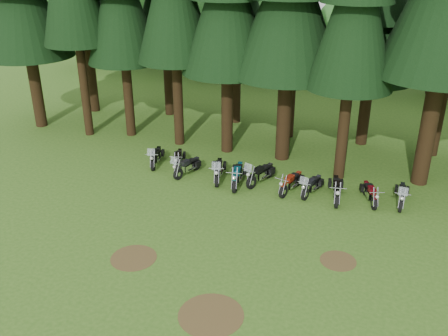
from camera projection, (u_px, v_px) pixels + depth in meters
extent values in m
plane|color=#325D19|center=(224.00, 245.00, 20.13)|extent=(120.00, 120.00, 0.00)
cylinder|color=#302010|center=(35.00, 85.00, 31.91)|extent=(0.73, 0.73, 5.51)
cylinder|color=#302010|center=(84.00, 82.00, 30.18)|extent=(0.52, 0.52, 6.77)
cylinder|color=#302010|center=(128.00, 92.00, 30.38)|extent=(0.58, 0.58, 5.53)
cone|color=black|center=(120.00, 1.00, 28.17)|extent=(4.32, 4.32, 6.91)
cylinder|color=#302010|center=(178.00, 95.00, 28.94)|extent=(0.58, 0.58, 5.99)
cylinder|color=#302010|center=(227.00, 105.00, 27.99)|extent=(0.66, 0.66, 5.57)
cone|color=black|center=(227.00, 6.00, 25.76)|extent=(4.95, 4.95, 6.96)
cylinder|color=#302010|center=(284.00, 110.00, 26.99)|extent=(0.77, 0.77, 5.70)
cone|color=black|center=(290.00, 4.00, 24.70)|extent=(5.81, 5.81, 7.12)
cylinder|color=#302010|center=(344.00, 125.00, 24.73)|extent=(0.55, 0.55, 5.71)
cone|color=black|center=(356.00, 11.00, 22.44)|extent=(4.15, 4.15, 7.14)
cylinder|color=#302010|center=(430.00, 121.00, 23.96)|extent=(0.80, 0.80, 6.62)
cylinder|color=#302010|center=(91.00, 70.00, 34.76)|extent=(0.67, 0.67, 5.87)
cylinder|color=#302010|center=(168.00, 75.00, 34.09)|extent=(0.60, 0.60, 5.53)
cylinder|color=#302010|center=(236.00, 81.00, 32.62)|extent=(0.65, 0.65, 5.55)
cylinder|color=#302010|center=(291.00, 93.00, 30.14)|extent=(0.58, 0.58, 5.52)
cone|color=black|center=(296.00, 2.00, 27.93)|extent=(4.35, 4.35, 6.90)
cylinder|color=#302010|center=(365.00, 106.00, 29.22)|extent=(0.66, 0.66, 4.70)
cone|color=black|center=(375.00, 27.00, 27.33)|extent=(4.94, 4.94, 5.87)
cylinder|color=#302010|center=(441.00, 108.00, 27.46)|extent=(0.53, 0.53, 5.56)
cylinder|color=#302010|center=(95.00, 48.00, 48.15)|extent=(0.36, 0.36, 3.33)
sphere|color=#286824|center=(90.00, 0.00, 46.29)|extent=(7.78, 7.78, 7.78)
sphere|color=#286824|center=(98.00, 10.00, 45.45)|extent=(5.55, 5.55, 5.55)
cylinder|color=#302010|center=(154.00, 52.00, 46.69)|extent=(0.36, 0.36, 3.29)
sphere|color=#286824|center=(152.00, 2.00, 44.85)|extent=(7.69, 7.69, 7.69)
sphere|color=#286824|center=(161.00, 13.00, 44.02)|extent=(5.49, 5.49, 5.49)
cylinder|color=#302010|center=(206.00, 61.00, 44.19)|extent=(0.36, 0.36, 2.80)
sphere|color=#286824|center=(205.00, 17.00, 42.63)|extent=(6.53, 6.53, 6.53)
sphere|color=#286824|center=(214.00, 27.00, 41.92)|extent=(4.67, 4.67, 4.67)
cylinder|color=#302010|center=(270.00, 67.00, 42.76)|extent=(0.36, 0.36, 2.55)
sphere|color=#286824|center=(271.00, 26.00, 41.33)|extent=(5.95, 5.95, 5.95)
sphere|color=#286824|center=(281.00, 35.00, 40.69)|extent=(4.25, 4.25, 4.25)
cylinder|color=#302010|center=(346.00, 70.00, 41.84)|extent=(0.36, 0.36, 2.47)
sphere|color=#286824|center=(350.00, 30.00, 40.46)|extent=(5.76, 5.76, 5.76)
sphere|color=#286824|center=(361.00, 39.00, 39.83)|extent=(4.12, 4.12, 4.12)
cylinder|color=#302010|center=(431.00, 72.00, 39.12)|extent=(0.36, 0.36, 3.52)
sphere|color=#286824|center=(442.00, 10.00, 37.16)|extent=(8.21, 8.21, 8.21)
cylinder|color=#4C3D1E|center=(134.00, 258.00, 19.35)|extent=(1.80, 1.80, 0.01)
cylinder|color=#4C3D1E|center=(338.00, 261.00, 19.17)|extent=(1.40, 1.40, 0.01)
cylinder|color=#4C3D1E|center=(211.00, 315.00, 16.41)|extent=(2.20, 2.20, 0.01)
cylinder|color=black|center=(153.00, 165.00, 26.52)|extent=(0.29, 0.65, 0.64)
cylinder|color=black|center=(159.00, 154.00, 27.87)|extent=(0.29, 0.65, 0.64)
cube|color=silver|center=(156.00, 158.00, 27.20)|extent=(0.43, 0.72, 0.33)
cube|color=black|center=(155.00, 153.00, 26.86)|extent=(0.42, 0.59, 0.23)
cube|color=black|center=(157.00, 151.00, 27.27)|extent=(0.42, 0.59, 0.12)
cube|color=silver|center=(151.00, 152.00, 25.89)|extent=(0.42, 0.22, 0.38)
cylinder|color=black|center=(177.00, 167.00, 26.26)|extent=(0.32, 0.64, 0.63)
cylinder|color=black|center=(180.00, 156.00, 27.60)|extent=(0.32, 0.64, 0.63)
cube|color=silver|center=(179.00, 160.00, 26.94)|extent=(0.46, 0.71, 0.32)
cube|color=black|center=(178.00, 156.00, 26.60)|extent=(0.43, 0.58, 0.23)
cube|color=black|center=(179.00, 153.00, 27.01)|extent=(0.43, 0.58, 0.11)
cylinder|color=black|center=(178.00, 174.00, 25.52)|extent=(0.31, 0.64, 0.62)
cylinder|color=black|center=(196.00, 165.00, 26.59)|extent=(0.31, 0.64, 0.62)
cube|color=silver|center=(188.00, 167.00, 26.05)|extent=(0.44, 0.71, 0.32)
cube|color=black|center=(185.00, 163.00, 25.75)|extent=(0.42, 0.58, 0.23)
cube|color=black|center=(190.00, 161.00, 26.08)|extent=(0.42, 0.58, 0.11)
cube|color=silver|center=(174.00, 161.00, 24.96)|extent=(0.41, 0.23, 0.37)
cylinder|color=black|center=(217.00, 180.00, 24.76)|extent=(0.33, 0.71, 0.69)
cylinder|color=black|center=(220.00, 167.00, 26.24)|extent=(0.33, 0.71, 0.69)
cube|color=silver|center=(218.00, 171.00, 25.51)|extent=(0.48, 0.79, 0.36)
cube|color=black|center=(218.00, 167.00, 25.13)|extent=(0.46, 0.64, 0.25)
cube|color=black|center=(219.00, 163.00, 25.59)|extent=(0.46, 0.64, 0.13)
cube|color=silver|center=(216.00, 166.00, 24.09)|extent=(0.46, 0.24, 0.42)
cylinder|color=black|center=(235.00, 186.00, 24.18)|extent=(0.27, 0.74, 0.73)
cylinder|color=black|center=(240.00, 171.00, 25.71)|extent=(0.27, 0.74, 0.73)
cube|color=silver|center=(238.00, 176.00, 24.95)|extent=(0.43, 0.81, 0.38)
cube|color=#0D505F|center=(237.00, 171.00, 24.56)|extent=(0.43, 0.65, 0.26)
cube|color=black|center=(238.00, 168.00, 25.03)|extent=(0.43, 0.65, 0.13)
cylinder|color=black|center=(251.00, 182.00, 24.57)|extent=(0.35, 0.69, 0.68)
cylinder|color=black|center=(269.00, 172.00, 25.71)|extent=(0.35, 0.69, 0.68)
cube|color=silver|center=(261.00, 175.00, 25.14)|extent=(0.50, 0.77, 0.35)
cube|color=black|center=(259.00, 170.00, 24.82)|extent=(0.47, 0.63, 0.25)
cube|color=black|center=(264.00, 167.00, 25.17)|extent=(0.47, 0.63, 0.12)
cube|color=silver|center=(248.00, 168.00, 23.97)|extent=(0.45, 0.26, 0.41)
cylinder|color=black|center=(283.00, 192.00, 23.72)|extent=(0.30, 0.67, 0.66)
cylinder|color=black|center=(298.00, 180.00, 24.87)|extent=(0.30, 0.67, 0.66)
cube|color=silver|center=(291.00, 183.00, 24.29)|extent=(0.44, 0.74, 0.34)
cube|color=#9F2712|center=(290.00, 179.00, 23.97)|extent=(0.43, 0.61, 0.24)
cube|color=black|center=(294.00, 176.00, 24.33)|extent=(0.43, 0.61, 0.12)
cylinder|color=black|center=(305.00, 194.00, 23.51)|extent=(0.27, 0.63, 0.61)
cylinder|color=black|center=(318.00, 183.00, 24.59)|extent=(0.27, 0.63, 0.61)
cube|color=silver|center=(312.00, 187.00, 24.05)|extent=(0.41, 0.69, 0.32)
cube|color=black|center=(311.00, 182.00, 23.75)|extent=(0.39, 0.56, 0.22)
cube|color=black|center=(314.00, 179.00, 24.09)|extent=(0.39, 0.56, 0.11)
cube|color=silver|center=(304.00, 181.00, 22.95)|extent=(0.41, 0.21, 0.37)
cylinder|color=black|center=(336.00, 201.00, 22.82)|extent=(0.27, 0.72, 0.70)
cylinder|color=black|center=(335.00, 185.00, 24.30)|extent=(0.27, 0.72, 0.70)
cube|color=silver|center=(336.00, 190.00, 23.57)|extent=(0.43, 0.79, 0.36)
cube|color=black|center=(337.00, 185.00, 23.19)|extent=(0.42, 0.63, 0.26)
cube|color=black|center=(336.00, 182.00, 23.65)|extent=(0.42, 0.63, 0.13)
cylinder|color=black|center=(374.00, 204.00, 22.69)|extent=(0.34, 0.62, 0.61)
cylinder|color=black|center=(366.00, 189.00, 23.99)|extent=(0.34, 0.62, 0.61)
cube|color=silver|center=(370.00, 194.00, 23.35)|extent=(0.47, 0.70, 0.32)
cube|color=maroon|center=(372.00, 190.00, 23.01)|extent=(0.44, 0.57, 0.22)
cube|color=black|center=(369.00, 186.00, 23.42)|extent=(0.44, 0.57, 0.11)
cylinder|color=black|center=(401.00, 206.00, 22.48)|extent=(0.14, 0.64, 0.64)
cylinder|color=black|center=(402.00, 191.00, 23.77)|extent=(0.14, 0.64, 0.64)
cube|color=silver|center=(401.00, 196.00, 23.13)|extent=(0.28, 0.68, 0.33)
cube|color=black|center=(402.00, 191.00, 22.79)|extent=(0.29, 0.54, 0.23)
cube|color=black|center=(403.00, 188.00, 23.19)|extent=(0.29, 0.54, 0.12)
cube|color=silver|center=(403.00, 191.00, 21.87)|extent=(0.41, 0.12, 0.38)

